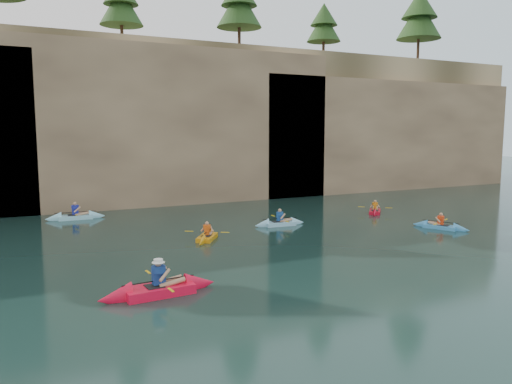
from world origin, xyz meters
name	(u,v)px	position (x,y,z in m)	size (l,w,h in m)	color
ground	(334,307)	(0.00, 0.00, 0.00)	(160.00, 160.00, 0.00)	black
cliff	(123,121)	(0.00, 30.00, 6.00)	(70.00, 16.00, 12.00)	tan
cliff_slab_center	(174,124)	(2.00, 22.60, 5.70)	(24.00, 2.40, 11.40)	tan
cliff_slab_east	(392,134)	(22.00, 22.60, 4.92)	(26.00, 2.40, 9.84)	tan
sea_cave_center	(89,186)	(-4.00, 21.95, 1.60)	(3.50, 1.00, 3.20)	black
sea_cave_east	(277,169)	(10.00, 21.95, 2.25)	(5.00, 1.00, 4.50)	black
main_kayaker	(159,289)	(-4.44, 3.39, 0.19)	(3.96, 2.63, 1.46)	#F20E32
kayaker_orange	(207,237)	(-0.17, 10.36, 0.14)	(2.22, 2.78, 1.11)	orange
kayaker_ltblue_near	(280,223)	(4.71, 11.91, 0.15)	(3.02, 2.32, 1.17)	#8ECDED
kayaker_red_far	(375,211)	(12.17, 12.86, 0.13)	(2.39, 2.60, 1.06)	red
kayaker_ltblue_mid	(75,217)	(-5.22, 19.00, 0.16)	(3.43, 2.53, 1.30)	#91DCF3
kayaker_blue_east	(440,226)	(12.04, 7.31, 0.13)	(1.98, 3.03, 1.08)	#3E96D5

